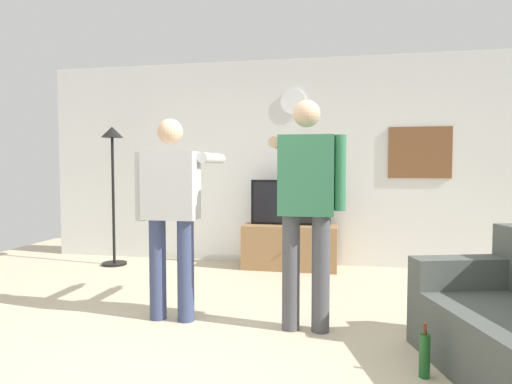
{
  "coord_description": "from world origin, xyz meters",
  "views": [
    {
      "loc": [
        0.89,
        -2.98,
        1.29
      ],
      "look_at": [
        0.07,
        1.2,
        1.05
      ],
      "focal_mm": 31.36,
      "sensor_mm": 36.0,
      "label": 1
    }
  ],
  "objects_px": {
    "beverage_bottle": "(425,355)",
    "person_standing_nearer_couch": "(306,200)",
    "wall_clock": "(293,102)",
    "person_standing_nearer_lamp": "(172,206)",
    "tv_stand": "(290,247)",
    "television": "(290,202)",
    "floor_lamp": "(113,166)",
    "framed_picture": "(420,152)"
  },
  "relations": [
    {
      "from": "television",
      "to": "wall_clock",
      "type": "xyz_separation_m",
      "value": [
        0.0,
        0.24,
        1.3
      ]
    },
    {
      "from": "framed_picture",
      "to": "beverage_bottle",
      "type": "relative_size",
      "value": 2.24
    },
    {
      "from": "wall_clock",
      "to": "framed_picture",
      "type": "xyz_separation_m",
      "value": [
        1.59,
        0.0,
        -0.67
      ]
    },
    {
      "from": "tv_stand",
      "to": "floor_lamp",
      "type": "xyz_separation_m",
      "value": [
        -2.3,
        -0.22,
        1.02
      ]
    },
    {
      "from": "wall_clock",
      "to": "floor_lamp",
      "type": "distance_m",
      "value": 2.5
    },
    {
      "from": "wall_clock",
      "to": "person_standing_nearer_couch",
      "type": "bearing_deg",
      "value": -81.13
    },
    {
      "from": "floor_lamp",
      "to": "person_standing_nearer_lamp",
      "type": "distance_m",
      "value": 2.43
    },
    {
      "from": "framed_picture",
      "to": "beverage_bottle",
      "type": "height_order",
      "value": "framed_picture"
    },
    {
      "from": "floor_lamp",
      "to": "person_standing_nearer_lamp",
      "type": "bearing_deg",
      "value": -50.04
    },
    {
      "from": "person_standing_nearer_lamp",
      "to": "television",
      "type": "bearing_deg",
      "value": 70.37
    },
    {
      "from": "floor_lamp",
      "to": "person_standing_nearer_couch",
      "type": "xyz_separation_m",
      "value": [
        2.67,
        -1.87,
        -0.27
      ]
    },
    {
      "from": "framed_picture",
      "to": "person_standing_nearer_lamp",
      "type": "height_order",
      "value": "framed_picture"
    },
    {
      "from": "floor_lamp",
      "to": "person_standing_nearer_couch",
      "type": "distance_m",
      "value": 3.27
    },
    {
      "from": "person_standing_nearer_couch",
      "to": "beverage_bottle",
      "type": "bearing_deg",
      "value": -40.33
    },
    {
      "from": "floor_lamp",
      "to": "person_standing_nearer_lamp",
      "type": "height_order",
      "value": "floor_lamp"
    },
    {
      "from": "person_standing_nearer_couch",
      "to": "television",
      "type": "bearing_deg",
      "value": 99.86
    },
    {
      "from": "wall_clock",
      "to": "person_standing_nearer_lamp",
      "type": "bearing_deg",
      "value": -107.74
    },
    {
      "from": "television",
      "to": "person_standing_nearer_lamp",
      "type": "height_order",
      "value": "person_standing_nearer_lamp"
    },
    {
      "from": "floor_lamp",
      "to": "beverage_bottle",
      "type": "relative_size",
      "value": 5.36
    },
    {
      "from": "wall_clock",
      "to": "person_standing_nearer_lamp",
      "type": "distance_m",
      "value": 2.74
    },
    {
      "from": "framed_picture",
      "to": "beverage_bottle",
      "type": "xyz_separation_m",
      "value": [
        -0.43,
        -3.05,
        -1.33
      ]
    },
    {
      "from": "tv_stand",
      "to": "person_standing_nearer_lamp",
      "type": "height_order",
      "value": "person_standing_nearer_lamp"
    },
    {
      "from": "wall_clock",
      "to": "beverage_bottle",
      "type": "distance_m",
      "value": 3.83
    },
    {
      "from": "tv_stand",
      "to": "beverage_bottle",
      "type": "bearing_deg",
      "value": -67.3
    },
    {
      "from": "person_standing_nearer_lamp",
      "to": "person_standing_nearer_couch",
      "type": "height_order",
      "value": "person_standing_nearer_couch"
    },
    {
      "from": "tv_stand",
      "to": "person_standing_nearer_lamp",
      "type": "xyz_separation_m",
      "value": [
        -0.75,
        -2.07,
        0.69
      ]
    },
    {
      "from": "floor_lamp",
      "to": "beverage_bottle",
      "type": "height_order",
      "value": "floor_lamp"
    },
    {
      "from": "framed_picture",
      "to": "person_standing_nearer_lamp",
      "type": "relative_size",
      "value": 0.45
    },
    {
      "from": "tv_stand",
      "to": "person_standing_nearer_couch",
      "type": "xyz_separation_m",
      "value": [
        0.37,
        -2.1,
        0.75
      ]
    },
    {
      "from": "beverage_bottle",
      "to": "person_standing_nearer_couch",
      "type": "bearing_deg",
      "value": 139.67
    },
    {
      "from": "person_standing_nearer_lamp",
      "to": "beverage_bottle",
      "type": "relative_size",
      "value": 4.99
    },
    {
      "from": "tv_stand",
      "to": "television",
      "type": "xyz_separation_m",
      "value": [
        -0.0,
        0.05,
        0.56
      ]
    },
    {
      "from": "television",
      "to": "floor_lamp",
      "type": "distance_m",
      "value": 2.36
    },
    {
      "from": "person_standing_nearer_couch",
      "to": "beverage_bottle",
      "type": "relative_size",
      "value": 5.34
    },
    {
      "from": "television",
      "to": "wall_clock",
      "type": "distance_m",
      "value": 1.32
    },
    {
      "from": "wall_clock",
      "to": "person_standing_nearer_lamp",
      "type": "relative_size",
      "value": 0.2
    },
    {
      "from": "television",
      "to": "person_standing_nearer_couch",
      "type": "relative_size",
      "value": 0.56
    },
    {
      "from": "floor_lamp",
      "to": "person_standing_nearer_couch",
      "type": "relative_size",
      "value": 1.0
    },
    {
      "from": "tv_stand",
      "to": "wall_clock",
      "type": "distance_m",
      "value": 1.89
    },
    {
      "from": "person_standing_nearer_lamp",
      "to": "tv_stand",
      "type": "bearing_deg",
      "value": 69.96
    },
    {
      "from": "wall_clock",
      "to": "floor_lamp",
      "type": "relative_size",
      "value": 0.18
    },
    {
      "from": "tv_stand",
      "to": "person_standing_nearer_couch",
      "type": "distance_m",
      "value": 2.26
    }
  ]
}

